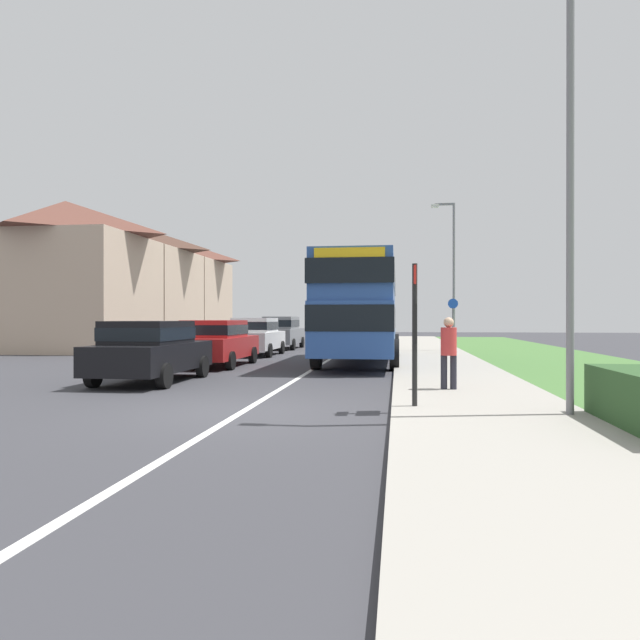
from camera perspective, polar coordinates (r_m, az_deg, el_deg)
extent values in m
plane|color=#38383D|center=(10.35, -7.65, -8.98)|extent=(120.00, 120.00, 0.00)
cube|color=silver|center=(18.14, -0.93, -5.03)|extent=(0.14, 60.00, 0.01)
cube|color=#9E998E|center=(16.01, 13.07, -5.53)|extent=(3.20, 68.00, 0.12)
cube|color=#477538|center=(16.96, 27.75, -5.29)|extent=(6.00, 68.00, 0.08)
cube|color=#284C93|center=(21.12, 4.02, -0.71)|extent=(2.50, 9.91, 1.65)
cube|color=#284C93|center=(21.16, 4.02, 3.63)|extent=(2.45, 9.71, 1.55)
cube|color=black|center=(21.12, 4.02, 0.19)|extent=(2.52, 9.96, 0.76)
cube|color=black|center=(21.17, 4.02, 3.84)|extent=(2.52, 9.96, 0.72)
cube|color=gold|center=(16.32, 2.91, 6.40)|extent=(2.00, 0.08, 0.44)
cylinder|color=black|center=(24.32, 1.54, -2.54)|extent=(0.30, 1.00, 1.00)
cylinder|color=black|center=(24.18, 7.45, -2.56)|extent=(0.30, 1.00, 1.00)
cylinder|color=black|center=(18.57, -0.38, -3.38)|extent=(0.30, 1.00, 1.00)
cylinder|color=black|center=(18.39, 7.37, -3.41)|extent=(0.30, 1.00, 1.00)
cube|color=black|center=(15.51, -16.27, -3.52)|extent=(1.81, 4.25, 0.70)
cube|color=black|center=(15.29, -16.60, -1.17)|extent=(1.60, 2.34, 0.58)
cube|color=black|center=(15.29, -16.60, -1.28)|extent=(1.63, 2.36, 0.32)
cylinder|color=black|center=(17.10, -17.20, -4.36)|extent=(0.20, 0.60, 0.60)
cylinder|color=black|center=(16.43, -11.56, -4.54)|extent=(0.20, 0.60, 0.60)
cylinder|color=black|center=(14.76, -21.52, -5.08)|extent=(0.20, 0.60, 0.60)
cylinder|color=black|center=(13.98, -15.13, -5.37)|extent=(0.20, 0.60, 0.60)
cube|color=#B21E1E|center=(20.16, -10.13, -2.66)|extent=(1.82, 4.56, 0.71)
cube|color=#B21E1E|center=(19.92, -10.33, -0.85)|extent=(1.60, 2.51, 0.58)
cube|color=black|center=(19.93, -10.33, -0.94)|extent=(1.64, 2.53, 0.32)
cylinder|color=black|center=(21.80, -11.22, -3.38)|extent=(0.20, 0.60, 0.60)
cylinder|color=black|center=(21.29, -6.67, -3.46)|extent=(0.20, 0.60, 0.60)
cylinder|color=black|center=(19.16, -13.97, -3.87)|extent=(0.20, 0.60, 0.60)
cylinder|color=black|center=(18.57, -8.83, -3.99)|extent=(0.20, 0.60, 0.60)
cube|color=silver|center=(25.70, -6.31, -2.01)|extent=(1.77, 4.27, 0.75)
cube|color=silver|center=(25.47, -6.43, -0.49)|extent=(1.56, 2.35, 0.61)
cube|color=black|center=(25.47, -6.43, -0.56)|extent=(1.59, 2.37, 0.34)
cylinder|color=black|center=(27.21, -7.41, -2.68)|extent=(0.20, 0.60, 0.60)
cylinder|color=black|center=(26.81, -3.82, -2.72)|extent=(0.20, 0.60, 0.60)
cylinder|color=black|center=(24.67, -9.01, -2.97)|extent=(0.20, 0.60, 0.60)
cylinder|color=black|center=(24.22, -5.07, -3.02)|extent=(0.20, 0.60, 0.60)
cube|color=slate|center=(31.29, -3.78, -1.58)|extent=(1.74, 4.56, 0.79)
cube|color=slate|center=(31.05, -3.86, -0.27)|extent=(1.53, 2.51, 0.65)
cube|color=black|center=(31.05, -3.86, -0.33)|extent=(1.57, 2.53, 0.36)
cylinder|color=black|center=(32.86, -4.75, -2.19)|extent=(0.20, 0.60, 0.60)
cylinder|color=black|center=(32.54, -1.81, -2.21)|extent=(0.20, 0.60, 0.60)
cylinder|color=black|center=(30.11, -5.90, -2.40)|extent=(0.20, 0.60, 0.60)
cylinder|color=black|center=(29.76, -2.71, -2.43)|extent=(0.20, 0.60, 0.60)
cylinder|color=#23232D|center=(12.76, 12.16, -5.33)|extent=(0.14, 0.14, 0.85)
cylinder|color=#23232D|center=(12.77, 13.06, -5.33)|extent=(0.14, 0.14, 0.85)
cylinder|color=#BF3333|center=(12.72, 12.61, -2.08)|extent=(0.34, 0.34, 0.60)
sphere|color=tan|center=(12.71, 12.61, -0.23)|extent=(0.22, 0.22, 0.22)
cylinder|color=black|center=(10.16, 9.35, -1.79)|extent=(0.09, 0.09, 2.60)
cube|color=red|center=(10.18, 9.35, 4.41)|extent=(0.04, 0.44, 0.32)
cube|color=black|center=(10.18, 9.35, -0.38)|extent=(0.06, 0.52, 0.68)
cylinder|color=slate|center=(26.14, 13.02, -1.15)|extent=(0.08, 0.08, 2.10)
cylinder|color=blue|center=(26.14, 13.02, 1.59)|extent=(0.44, 0.03, 0.44)
cylinder|color=slate|center=(10.25, 23.52, 13.16)|extent=(0.12, 0.12, 7.90)
cylinder|color=slate|center=(28.29, 13.10, 4.08)|extent=(0.12, 0.12, 7.16)
cube|color=slate|center=(28.71, 12.19, 11.13)|extent=(0.90, 0.10, 0.10)
cube|color=silver|center=(28.67, 11.28, 11.01)|extent=(0.36, 0.20, 0.14)
cube|color=#C1A88E|center=(31.79, -23.88, 2.40)|extent=(7.63, 6.55, 5.79)
pyramid|color=brown|center=(32.17, -23.88, 9.16)|extent=(7.63, 6.55, 1.78)
cube|color=#C1A88E|center=(37.65, -18.54, 2.06)|extent=(7.63, 6.55, 5.79)
pyramid|color=#4C3328|center=(37.96, -18.55, 7.78)|extent=(7.63, 6.55, 1.78)
cube|color=#C1A88E|center=(43.74, -14.67, 1.79)|extent=(7.63, 6.55, 5.79)
pyramid|color=brown|center=(44.01, -14.67, 6.73)|extent=(7.63, 6.55, 1.78)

